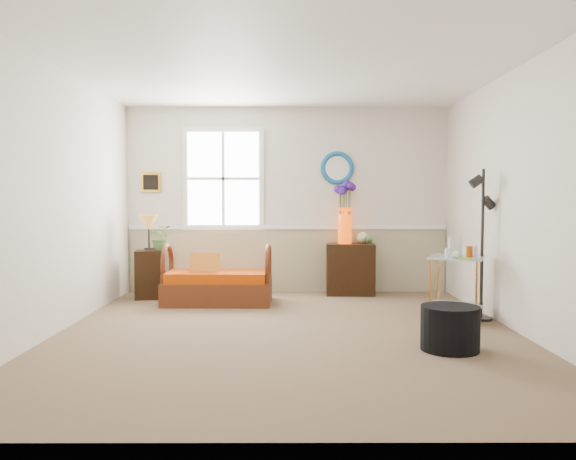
{
  "coord_description": "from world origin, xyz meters",
  "views": [
    {
      "loc": [
        -0.01,
        -5.43,
        1.29
      ],
      "look_at": [
        0.0,
        0.52,
        0.98
      ],
      "focal_mm": 35.0,
      "sensor_mm": 36.0,
      "label": 1
    }
  ],
  "objects_px": {
    "loveseat": "(218,269)",
    "ottoman": "(450,328)",
    "lamp_stand": "(150,274)",
    "side_table": "(456,288)",
    "floor_lamp": "(482,245)",
    "cabinet": "(350,269)"
  },
  "relations": [
    {
      "from": "lamp_stand",
      "to": "loveseat",
      "type": "bearing_deg",
      "value": -20.78
    },
    {
      "from": "side_table",
      "to": "floor_lamp",
      "type": "xyz_separation_m",
      "value": [
        0.28,
        0.02,
        0.47
      ]
    },
    {
      "from": "side_table",
      "to": "ottoman",
      "type": "relative_size",
      "value": 1.38
    },
    {
      "from": "side_table",
      "to": "cabinet",
      "type": "bearing_deg",
      "value": 119.57
    },
    {
      "from": "loveseat",
      "to": "floor_lamp",
      "type": "height_order",
      "value": "floor_lamp"
    },
    {
      "from": "side_table",
      "to": "loveseat",
      "type": "bearing_deg",
      "value": 159.23
    },
    {
      "from": "loveseat",
      "to": "cabinet",
      "type": "relative_size",
      "value": 1.9
    },
    {
      "from": "loveseat",
      "to": "ottoman",
      "type": "relative_size",
      "value": 2.66
    },
    {
      "from": "cabinet",
      "to": "floor_lamp",
      "type": "distance_m",
      "value": 2.12
    },
    {
      "from": "loveseat",
      "to": "ottoman",
      "type": "height_order",
      "value": "loveseat"
    },
    {
      "from": "loveseat",
      "to": "ottoman",
      "type": "distance_m",
      "value": 3.21
    },
    {
      "from": "loveseat",
      "to": "cabinet",
      "type": "distance_m",
      "value": 1.87
    },
    {
      "from": "ottoman",
      "to": "lamp_stand",
      "type": "bearing_deg",
      "value": 141.1
    },
    {
      "from": "side_table",
      "to": "ottoman",
      "type": "height_order",
      "value": "side_table"
    },
    {
      "from": "loveseat",
      "to": "ottoman",
      "type": "bearing_deg",
      "value": -43.38
    },
    {
      "from": "loveseat",
      "to": "side_table",
      "type": "xyz_separation_m",
      "value": [
        2.7,
        -1.02,
        -0.09
      ]
    },
    {
      "from": "cabinet",
      "to": "floor_lamp",
      "type": "height_order",
      "value": "floor_lamp"
    },
    {
      "from": "cabinet",
      "to": "floor_lamp",
      "type": "xyz_separation_m",
      "value": [
        1.23,
        -1.66,
        0.47
      ]
    },
    {
      "from": "cabinet",
      "to": "floor_lamp",
      "type": "bearing_deg",
      "value": -50.73
    },
    {
      "from": "lamp_stand",
      "to": "side_table",
      "type": "height_order",
      "value": "side_table"
    },
    {
      "from": "lamp_stand",
      "to": "ottoman",
      "type": "xyz_separation_m",
      "value": [
        3.23,
        -2.6,
        -0.13
      ]
    },
    {
      "from": "lamp_stand",
      "to": "cabinet",
      "type": "xyz_separation_m",
      "value": [
        2.69,
        0.3,
        0.03
      ]
    }
  ]
}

